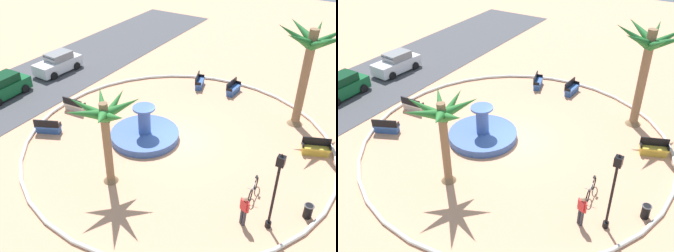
# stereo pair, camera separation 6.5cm
# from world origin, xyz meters

# --- Properties ---
(ground_plane) EXTENTS (80.00, 80.00, 0.00)m
(ground_plane) POSITION_xyz_m (0.00, 0.00, 0.00)
(ground_plane) COLOR tan
(plaza_curb) EXTENTS (18.50, 18.50, 0.20)m
(plaza_curb) POSITION_xyz_m (0.00, 0.00, 0.10)
(plaza_curb) COLOR silver
(plaza_curb) RESTS_ON ground
(street_asphalt) EXTENTS (48.00, 8.00, 0.03)m
(street_asphalt) POSITION_xyz_m (0.00, 13.65, 0.01)
(street_asphalt) COLOR #424247
(street_asphalt) RESTS_ON ground
(fountain) EXTENTS (4.20, 4.20, 2.20)m
(fountain) POSITION_xyz_m (-0.84, 1.87, 0.31)
(fountain) COLOR #38569E
(fountain) RESTS_ON ground
(palm_tree_near_fountain) EXTENTS (3.48, 3.60, 4.92)m
(palm_tree_near_fountain) POSITION_xyz_m (-5.05, 1.15, 3.73)
(palm_tree_near_fountain) COLOR brown
(palm_tree_near_fountain) RESTS_ON ground
(palm_tree_by_curb) EXTENTS (4.19, 4.38, 6.58)m
(palm_tree_by_curb) POSITION_xyz_m (5.71, -5.57, 4.78)
(palm_tree_by_curb) COLOR brown
(palm_tree_by_curb) RESTS_ON ground
(bench_east) EXTENTS (1.63, 0.59, 1.00)m
(bench_east) POSITION_xyz_m (7.59, -0.41, 0.35)
(bench_east) COLOR #335BA8
(bench_east) RESTS_ON ground
(bench_west) EXTENTS (1.68, 0.95, 1.00)m
(bench_west) POSITION_xyz_m (7.25, 2.27, 0.35)
(bench_west) COLOR #335BA8
(bench_west) RESTS_ON ground
(bench_north) EXTENTS (1.13, 1.66, 1.00)m
(bench_north) POSITION_xyz_m (-3.46, 7.41, 0.35)
(bench_north) COLOR #335BA8
(bench_north) RESTS_ON ground
(bench_southeast) EXTENTS (1.04, 1.67, 1.00)m
(bench_southeast) POSITION_xyz_m (2.92, -7.47, 0.35)
(bench_southeast) COLOR gold
(bench_southeast) RESTS_ON ground
(bench_southwest) EXTENTS (0.60, 1.63, 1.00)m
(bench_southwest) POSITION_xyz_m (-0.55, 7.92, 0.35)
(bench_southwest) COLOR beige
(bench_southwest) RESTS_ON ground
(lamppost) EXTENTS (0.32, 0.32, 4.13)m
(lamppost) POSITION_xyz_m (-3.84, -6.94, 2.42)
(lamppost) COLOR black
(lamppost) RESTS_ON ground
(trash_bin) EXTENTS (0.46, 0.46, 0.73)m
(trash_bin) POSITION_xyz_m (-2.30, -8.30, 0.39)
(trash_bin) COLOR black
(trash_bin) RESTS_ON ground
(bicycle_red_frame) EXTENTS (1.72, 0.44, 0.94)m
(bicycle_red_frame) POSITION_xyz_m (-2.20, -5.60, 0.38)
(bicycle_red_frame) COLOR black
(bicycle_red_frame) RESTS_ON ground
(person_cyclist_helmet) EXTENTS (0.32, 0.49, 1.67)m
(person_cyclist_helmet) POSITION_xyz_m (-4.29, -5.88, 0.93)
(person_cyclist_helmet) COLOR #33333D
(person_cyclist_helmet) RESTS_ON ground
(parked_car_leftmost) EXTENTS (4.05, 2.01, 1.67)m
(parked_car_leftmost) POSITION_xyz_m (-1.70, 13.84, 0.78)
(parked_car_leftmost) COLOR #145B2D
(parked_car_leftmost) RESTS_ON ground
(parked_car_second) EXTENTS (4.10, 2.11, 1.67)m
(parked_car_second) POSITION_xyz_m (3.63, 13.65, 0.78)
(parked_car_second) COLOR silver
(parked_car_second) RESTS_ON ground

